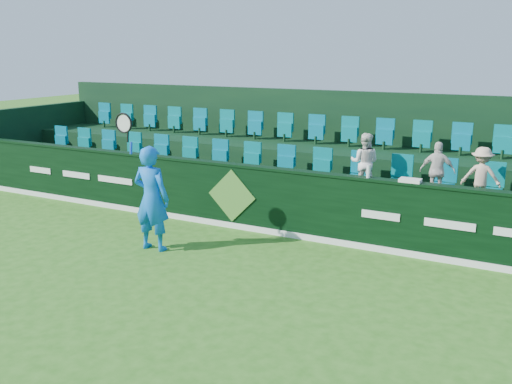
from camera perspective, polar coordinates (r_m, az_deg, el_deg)
The scene contains 13 objects.
ground at distance 8.95m, azimuth -15.14°, elevation -10.23°, with size 60.00×60.00×0.00m, color #296417.
sponsor_hoarding at distance 11.78m, azimuth -2.15°, elevation -0.37°, with size 16.00×0.25×1.35m.
stand_tier_front at distance 12.79m, azimuth 0.30°, elevation -0.47°, with size 16.00×2.00×0.80m, color black.
stand_tier_back at distance 14.40m, azimuth 3.78°, elevation 2.17°, with size 16.00×1.80×1.30m, color black.
stand_rear at distance 14.70m, azimuth 4.52°, elevation 4.65°, with size 16.00×4.10×2.60m.
seat_row_front at distance 12.98m, azimuth 1.11°, elevation 2.91°, with size 13.50×0.50×0.60m, color #036B81.
seat_row_back at distance 14.51m, azimuth 4.32°, elevation 6.06°, with size 13.50×0.50×0.60m, color #036B81.
tennis_player at distance 10.55m, azimuth -10.42°, elevation -0.57°, with size 1.04×0.51×2.54m.
spectator_left at distance 11.71m, azimuth 10.79°, elevation 2.93°, with size 0.58×0.45×1.20m, color white.
spectator_middle at distance 11.40m, azimuth 17.69°, elevation 2.01°, with size 0.66×0.27×1.12m, color silver.
spectator_right at distance 11.30m, azimuth 21.60°, elevation 1.49°, with size 0.70×0.40×1.08m, color beige.
towel at distance 10.36m, azimuth 15.17°, elevation 1.13°, with size 0.37×0.24×0.06m, color white.
drinks_bottle at distance 10.53m, azimuth 11.18°, elevation 2.05°, with size 0.07×0.07×0.23m, color white.
Camera 1 is at (5.69, -5.90, 3.61)m, focal length 40.00 mm.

